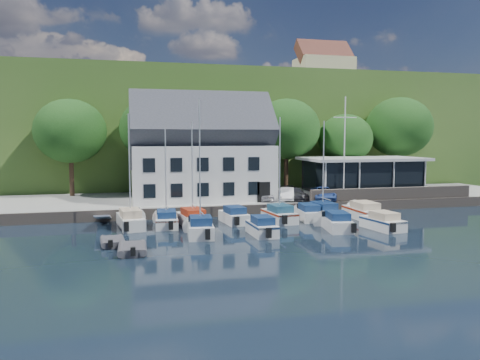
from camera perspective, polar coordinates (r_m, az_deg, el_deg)
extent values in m
plane|color=black|center=(35.19, 11.16, -6.98)|extent=(180.00, 180.00, 0.00)
cube|color=gray|center=(51.25, 2.89, -2.44)|extent=(60.00, 13.00, 1.00)
cube|color=#6A5F55|center=(45.13, 5.27, -3.53)|extent=(60.00, 0.30, 1.00)
cube|color=#345520|center=(94.27, -4.91, 5.68)|extent=(160.00, 75.00, 16.00)
cube|color=brown|center=(103.99, -1.21, 10.16)|extent=(50.00, 30.00, 0.30)
cube|color=#6A5F55|center=(50.51, 18.11, -1.56)|extent=(18.00, 0.50, 1.20)
imported|color=silver|center=(47.00, 3.18, -1.85)|extent=(1.80, 3.46, 1.13)
imported|color=silver|center=(47.54, 5.75, -1.71)|extent=(2.49, 4.03, 1.26)
imported|color=#2B2A2F|center=(48.02, 6.58, -1.63)|extent=(2.08, 4.50, 1.27)
imported|color=#2F4B90|center=(48.21, 10.09, -1.56)|extent=(2.69, 4.46, 1.43)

